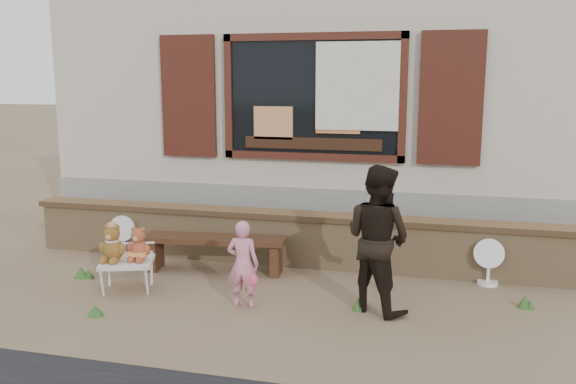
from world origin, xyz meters
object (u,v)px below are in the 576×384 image
(bench, at_px, (215,246))
(teddy_bear_right, at_px, (139,243))
(child, at_px, (243,264))
(adult, at_px, (378,239))
(teddy_bear_left, at_px, (113,242))
(folding_chair, at_px, (127,263))

(bench, relative_size, teddy_bear_right, 4.54)
(child, bearing_deg, adult, -171.17)
(bench, height_order, teddy_bear_left, teddy_bear_left)
(bench, xyz_separation_m, child, (0.69, -1.00, 0.13))
(folding_chair, xyz_separation_m, child, (1.39, -0.15, 0.14))
(teddy_bear_left, height_order, adult, adult)
(child, xyz_separation_m, adult, (1.33, 0.25, 0.29))
(bench, height_order, child, child)
(folding_chair, bearing_deg, child, -25.83)
(bench, bearing_deg, folding_chair, -135.81)
(bench, bearing_deg, teddy_bear_right, -131.65)
(folding_chair, xyz_separation_m, teddy_bear_right, (0.13, 0.05, 0.22))
(teddy_bear_left, bearing_deg, bench, 27.39)
(bench, xyz_separation_m, teddy_bear_right, (-0.57, -0.80, 0.21))
(bench, distance_m, child, 1.22)
(folding_chair, height_order, teddy_bear_left, teddy_bear_left)
(child, height_order, adult, adult)
(teddy_bear_right, relative_size, child, 0.42)
(teddy_bear_right, distance_m, adult, 2.60)
(bench, xyz_separation_m, adult, (2.02, -0.75, 0.42))
(teddy_bear_right, relative_size, adult, 0.26)
(folding_chair, xyz_separation_m, adult, (2.72, 0.10, 0.43))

